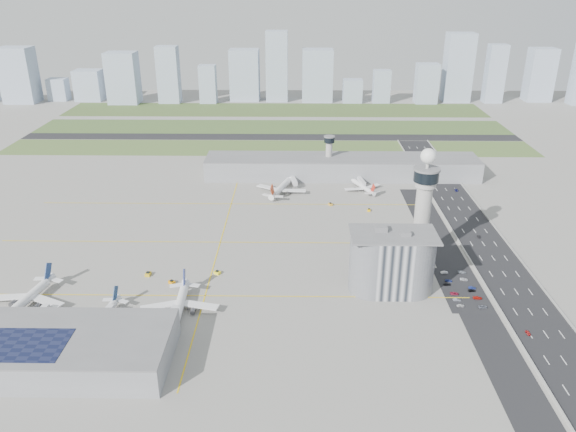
{
  "coord_description": "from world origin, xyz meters",
  "views": [
    {
      "loc": [
        4.39,
        -267.24,
        146.18
      ],
      "look_at": [
        0.0,
        35.0,
        15.0
      ],
      "focal_mm": 35.0,
      "sensor_mm": 36.0,
      "label": 1
    }
  ],
  "objects_px": {
    "car_lot_5": "(444,272)",
    "car_lot_11": "(462,272)",
    "airplane_far_b": "(362,184)",
    "car_lot_10": "(464,279)",
    "tug_2": "(172,282)",
    "car_lot_0": "(461,305)",
    "airplane_near_a": "(25,295)",
    "car_lot_1": "(457,300)",
    "jet_bridge_far_1": "(359,180)",
    "car_lot_9": "(472,288)",
    "secondary_tower": "(329,153)",
    "car_hw_0": "(528,333)",
    "car_hw_4": "(419,163)",
    "car_lot_4": "(449,281)",
    "control_tower": "(424,202)",
    "tug_1": "(148,274)",
    "car_lot_2": "(454,293)",
    "car_lot_3": "(447,284)",
    "jet_bridge_far_0": "(293,180)",
    "car_lot_8": "(472,290)",
    "car_lot_7": "(478,298)",
    "tug_3": "(217,272)",
    "admin_building": "(392,262)",
    "tug_5": "(369,210)",
    "jet_bridge_near_1": "(97,327)",
    "airplane_near_b": "(99,315)",
    "airplane_far_a": "(281,184)",
    "jet_bridge_near_0": "(30,326)",
    "tug_0": "(58,309)",
    "car_lot_6": "(483,307)",
    "car_hw_2": "(456,190)"
  },
  "relations": [
    {
      "from": "control_tower",
      "to": "car_lot_0",
      "type": "relative_size",
      "value": 18.07
    },
    {
      "from": "car_lot_3",
      "to": "jet_bridge_near_1",
      "type": "bearing_deg",
      "value": 97.68
    },
    {
      "from": "airplane_near_a",
      "to": "car_lot_3",
      "type": "distance_m",
      "value": 206.83
    },
    {
      "from": "car_hw_4",
      "to": "tug_3",
      "type": "bearing_deg",
      "value": -126.17
    },
    {
      "from": "car_hw_2",
      "to": "car_lot_4",
      "type": "bearing_deg",
      "value": -102.29
    },
    {
      "from": "car_hw_0",
      "to": "car_hw_4",
      "type": "bearing_deg",
      "value": 86.22
    },
    {
      "from": "tug_0",
      "to": "tug_5",
      "type": "relative_size",
      "value": 1.1
    },
    {
      "from": "admin_building",
      "to": "jet_bridge_near_0",
      "type": "bearing_deg",
      "value": -166.7
    },
    {
      "from": "car_lot_1",
      "to": "car_lot_11",
      "type": "bearing_deg",
      "value": -19.42
    },
    {
      "from": "airplane_far_b",
      "to": "car_lot_10",
      "type": "bearing_deg",
      "value": 173.34
    },
    {
      "from": "jet_bridge_far_1",
      "to": "car_lot_9",
      "type": "height_order",
      "value": "jet_bridge_far_1"
    },
    {
      "from": "secondary_tower",
      "to": "car_lot_4",
      "type": "distance_m",
      "value": 173.73
    },
    {
      "from": "jet_bridge_far_1",
      "to": "car_lot_1",
      "type": "relative_size",
      "value": 3.6
    },
    {
      "from": "tug_2",
      "to": "jet_bridge_near_0",
      "type": "bearing_deg",
      "value": -11.01
    },
    {
      "from": "car_lot_2",
      "to": "car_lot_3",
      "type": "relative_size",
      "value": 1.09
    },
    {
      "from": "tug_0",
      "to": "car_lot_6",
      "type": "distance_m",
      "value": 200.82
    },
    {
      "from": "admin_building",
      "to": "airplane_far_b",
      "type": "distance_m",
      "value": 141.07
    },
    {
      "from": "car_lot_5",
      "to": "car_lot_11",
      "type": "distance_m",
      "value": 9.52
    },
    {
      "from": "jet_bridge_far_0",
      "to": "car_lot_11",
      "type": "height_order",
      "value": "jet_bridge_far_0"
    },
    {
      "from": "secondary_tower",
      "to": "tug_3",
      "type": "distance_m",
      "value": 172.36
    },
    {
      "from": "tug_2",
      "to": "car_lot_0",
      "type": "bearing_deg",
      "value": 122.94
    },
    {
      "from": "car_lot_10",
      "to": "car_hw_4",
      "type": "distance_m",
      "value": 193.24
    },
    {
      "from": "car_lot_3",
      "to": "jet_bridge_far_0",
      "type": "bearing_deg",
      "value": 21.13
    },
    {
      "from": "car_lot_8",
      "to": "car_lot_11",
      "type": "bearing_deg",
      "value": -6.29
    },
    {
      "from": "control_tower",
      "to": "jet_bridge_far_1",
      "type": "distance_m",
      "value": 129.66
    },
    {
      "from": "airplane_far_b",
      "to": "car_hw_0",
      "type": "relative_size",
      "value": 9.69
    },
    {
      "from": "admin_building",
      "to": "tug_3",
      "type": "height_order",
      "value": "admin_building"
    },
    {
      "from": "car_hw_4",
      "to": "tug_5",
      "type": "bearing_deg",
      "value": -116.59
    },
    {
      "from": "car_lot_5",
      "to": "car_lot_4",
      "type": "bearing_deg",
      "value": 172.37
    },
    {
      "from": "tug_2",
      "to": "car_lot_8",
      "type": "relative_size",
      "value": 0.88
    },
    {
      "from": "tug_3",
      "to": "car_lot_9",
      "type": "height_order",
      "value": "tug_3"
    },
    {
      "from": "control_tower",
      "to": "tug_2",
      "type": "relative_size",
      "value": 19.52
    },
    {
      "from": "jet_bridge_far_0",
      "to": "tug_1",
      "type": "xyz_separation_m",
      "value": [
        -74.96,
        -142.16,
        -1.79
      ]
    },
    {
      "from": "control_tower",
      "to": "tug_1",
      "type": "xyz_separation_m",
      "value": [
        -144.96,
        -18.16,
        -33.98
      ]
    },
    {
      "from": "tug_1",
      "to": "airplane_near_a",
      "type": "bearing_deg",
      "value": -142.73
    },
    {
      "from": "car_lot_3",
      "to": "car_lot_5",
      "type": "bearing_deg",
      "value": -13.67
    },
    {
      "from": "airplane_far_b",
      "to": "car_lot_2",
      "type": "height_order",
      "value": "airplane_far_b"
    },
    {
      "from": "car_lot_5",
      "to": "car_lot_10",
      "type": "distance_m",
      "value": 10.97
    },
    {
      "from": "tug_0",
      "to": "car_lot_3",
      "type": "xyz_separation_m",
      "value": [
        188.98,
        26.48,
        -0.37
      ]
    },
    {
      "from": "car_lot_7",
      "to": "jet_bridge_near_1",
      "type": "bearing_deg",
      "value": 99.15
    },
    {
      "from": "airplane_near_b",
      "to": "tug_5",
      "type": "relative_size",
      "value": 12.9
    },
    {
      "from": "car_hw_4",
      "to": "airplane_far_a",
      "type": "bearing_deg",
      "value": -148.31
    },
    {
      "from": "car_lot_8",
      "to": "tug_5",
      "type": "bearing_deg",
      "value": 15.18
    },
    {
      "from": "tug_2",
      "to": "airplane_near_a",
      "type": "bearing_deg",
      "value": -30.18
    },
    {
      "from": "secondary_tower",
      "to": "car_lot_10",
      "type": "bearing_deg",
      "value": -69.19
    },
    {
      "from": "car_lot_2",
      "to": "car_lot_3",
      "type": "bearing_deg",
      "value": 11.77
    },
    {
      "from": "jet_bridge_far_1",
      "to": "car_lot_7",
      "type": "xyz_separation_m",
      "value": [
        41.55,
        -162.86,
        -2.2
      ]
    },
    {
      "from": "airplane_near_b",
      "to": "car_lot_4",
      "type": "height_order",
      "value": "airplane_near_b"
    },
    {
      "from": "car_lot_3",
      "to": "tug_5",
      "type": "bearing_deg",
      "value": 9.42
    },
    {
      "from": "jet_bridge_far_0",
      "to": "car_lot_0",
      "type": "bearing_deg",
      "value": 15.61
    }
  ]
}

